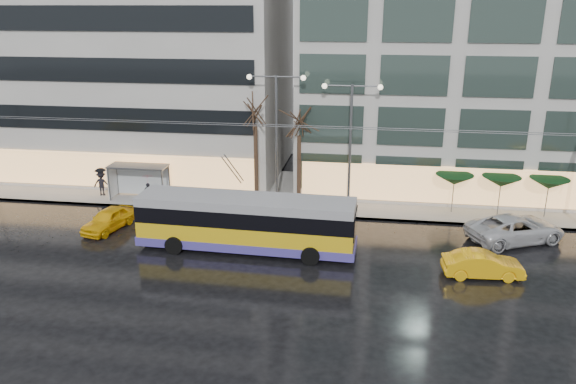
% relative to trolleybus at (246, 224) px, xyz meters
% --- Properties ---
extents(ground, '(140.00, 140.00, 0.00)m').
position_rel_trolleybus_xyz_m(ground, '(-1.49, -3.23, -1.57)').
color(ground, black).
rests_on(ground, ground).
extents(sidewalk, '(80.00, 10.00, 0.15)m').
position_rel_trolleybus_xyz_m(sidewalk, '(0.51, 10.77, -1.50)').
color(sidewalk, gray).
rests_on(sidewalk, ground).
extents(kerb, '(80.00, 0.10, 0.15)m').
position_rel_trolleybus_xyz_m(kerb, '(0.51, 5.82, -1.50)').
color(kerb, slate).
rests_on(kerb, ground).
extents(building_left, '(34.00, 14.00, 22.00)m').
position_rel_trolleybus_xyz_m(building_left, '(-17.49, 15.77, 9.58)').
color(building_left, '#A19F9A').
rests_on(building_left, sidewalk).
extents(building_right, '(32.00, 14.00, 25.00)m').
position_rel_trolleybus_xyz_m(building_right, '(17.51, 15.77, 11.08)').
color(building_right, '#A19F9A').
rests_on(building_right, sidewalk).
extents(trolleybus, '(12.61, 5.09, 5.81)m').
position_rel_trolleybus_xyz_m(trolleybus, '(0.00, 0.00, 0.00)').
color(trolleybus, gold).
rests_on(trolleybus, ground).
extents(catenary, '(42.24, 5.12, 7.00)m').
position_rel_trolleybus_xyz_m(catenary, '(-0.49, 4.71, 2.68)').
color(catenary, '#595B60').
rests_on(catenary, ground).
extents(bus_shelter, '(4.20, 1.60, 2.51)m').
position_rel_trolleybus_xyz_m(bus_shelter, '(-9.87, 7.46, 0.39)').
color(bus_shelter, '#595B60').
rests_on(bus_shelter, sidewalk).
extents(street_lamp_near, '(3.96, 0.36, 9.03)m').
position_rel_trolleybus_xyz_m(street_lamp_near, '(0.51, 7.57, 4.42)').
color(street_lamp_near, '#595B60').
rests_on(street_lamp_near, sidewalk).
extents(street_lamp_far, '(3.96, 0.36, 8.53)m').
position_rel_trolleybus_xyz_m(street_lamp_far, '(5.51, 7.57, 4.14)').
color(street_lamp_far, '#595B60').
rests_on(street_lamp_far, sidewalk).
extents(tree_a, '(3.20, 3.20, 8.40)m').
position_rel_trolleybus_xyz_m(tree_a, '(-0.99, 7.77, 5.51)').
color(tree_a, black).
rests_on(tree_a, sidewalk).
extents(tree_b, '(3.20, 3.20, 7.70)m').
position_rel_trolleybus_xyz_m(tree_b, '(2.01, 7.97, 4.83)').
color(tree_b, black).
rests_on(tree_b, sidewalk).
extents(parasol_a, '(2.50, 2.50, 2.65)m').
position_rel_trolleybus_xyz_m(parasol_a, '(12.51, 7.77, 0.88)').
color(parasol_a, '#595B60').
rests_on(parasol_a, sidewalk).
extents(parasol_b, '(2.50, 2.50, 2.65)m').
position_rel_trolleybus_xyz_m(parasol_b, '(15.51, 7.77, 0.88)').
color(parasol_b, '#595B60').
rests_on(parasol_b, sidewalk).
extents(parasol_c, '(2.50, 2.50, 2.65)m').
position_rel_trolleybus_xyz_m(parasol_c, '(18.51, 7.77, 0.88)').
color(parasol_c, '#595B60').
rests_on(parasol_c, sidewalk).
extents(taxi_a, '(2.52, 4.30, 1.37)m').
position_rel_trolleybus_xyz_m(taxi_a, '(-9.29, 1.73, -0.89)').
color(taxi_a, yellow).
rests_on(taxi_a, ground).
extents(taxi_b, '(4.21, 1.73, 1.35)m').
position_rel_trolleybus_xyz_m(taxi_b, '(12.94, -1.50, -0.89)').
color(taxi_b, '#F7B00D').
rests_on(taxi_b, ground).
extents(sedan_silver, '(6.49, 4.97, 1.64)m').
position_rel_trolleybus_xyz_m(sedan_silver, '(15.69, 3.57, -0.75)').
color(sedan_silver, silver).
rests_on(sedan_silver, ground).
extents(pedestrian_a, '(1.18, 1.19, 2.19)m').
position_rel_trolleybus_xyz_m(pedestrian_a, '(-8.40, 6.17, 0.04)').
color(pedestrian_a, black).
rests_on(pedestrian_a, sidewalk).
extents(pedestrian_b, '(0.96, 0.82, 1.71)m').
position_rel_trolleybus_xyz_m(pedestrian_b, '(-8.29, 8.82, -0.57)').
color(pedestrian_b, black).
rests_on(pedestrian_b, sidewalk).
extents(pedestrian_c, '(1.26, 0.93, 2.11)m').
position_rel_trolleybus_xyz_m(pedestrian_c, '(-12.57, 7.61, -0.30)').
color(pedestrian_c, black).
rests_on(pedestrian_c, sidewalk).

